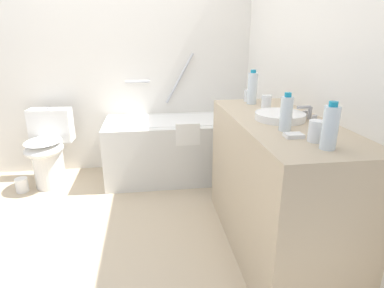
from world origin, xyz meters
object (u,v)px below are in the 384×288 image
object	(u,v)px
drinking_glass_0	(248,96)
toilet_paper_roll	(22,185)
sink_faucet	(309,113)
sink_basin	(280,116)
drinking_glass_2	(266,103)
toilet	(48,149)
water_bottle_2	(330,127)
water_bottle_0	(252,88)
water_bottle_1	(286,113)
soap_dish	(294,135)
drinking_glass_1	(316,131)
bathtub	(181,146)

from	to	relation	value
drinking_glass_0	toilet_paper_roll	distance (m)	2.21
sink_faucet	toilet_paper_roll	xyz separation A→B (m)	(-2.17, 1.08, -0.86)
sink_basin	drinking_glass_2	distance (m)	0.28
toilet	drinking_glass_0	bearing A→B (deg)	74.49
sink_faucet	drinking_glass_0	distance (m)	0.61
toilet	water_bottle_2	size ratio (longest dim) A/B	3.38
water_bottle_0	drinking_glass_0	world-z (taller)	water_bottle_0
sink_basin	water_bottle_1	size ratio (longest dim) A/B	1.48
sink_basin	drinking_glass_2	size ratio (longest dim) A/B	3.01
water_bottle_2	toilet_paper_roll	bearing A→B (deg)	141.04
water_bottle_2	soap_dish	distance (m)	0.22
water_bottle_1	drinking_glass_1	world-z (taller)	water_bottle_1
sink_basin	water_bottle_0	xyz separation A→B (m)	(-0.02, 0.49, 0.10)
sink_basin	sink_faucet	bearing A→B (deg)	0.00
bathtub	drinking_glass_2	distance (m)	1.25
water_bottle_0	drinking_glass_2	distance (m)	0.23
bathtub	water_bottle_0	xyz separation A→B (m)	(0.46, -0.75, 0.69)
water_bottle_1	drinking_glass_2	bearing A→B (deg)	80.87
sink_faucet	soap_dish	xyz separation A→B (m)	(-0.26, -0.35, -0.02)
toilet	drinking_glass_2	world-z (taller)	drinking_glass_2
toilet_paper_roll	water_bottle_0	bearing A→B (deg)	-16.67
bathtub	toilet	bearing A→B (deg)	-178.91
bathtub	water_bottle_0	bearing A→B (deg)	-58.42
sink_basin	water_bottle_0	size ratio (longest dim) A/B	1.20
bathtub	drinking_glass_0	distance (m)	1.02
water_bottle_2	toilet	bearing A→B (deg)	135.06
water_bottle_1	toilet_paper_roll	distance (m)	2.49
toilet	drinking_glass_1	bearing A→B (deg)	51.39
toilet	drinking_glass_1	distance (m)	2.46
bathtub	drinking_glass_1	world-z (taller)	bathtub
drinking_glass_0	soap_dish	bearing A→B (deg)	-93.56
water_bottle_0	bathtub	bearing A→B (deg)	121.58
water_bottle_0	sink_basin	bearing A→B (deg)	-87.75
sink_basin	bathtub	bearing A→B (deg)	111.22
toilet	toilet_paper_roll	distance (m)	0.40
sink_faucet	drinking_glass_2	world-z (taller)	drinking_glass_2
water_bottle_0	drinking_glass_0	xyz separation A→B (m)	(0.00, 0.09, -0.07)
toilet	drinking_glass_0	distance (m)	1.93
sink_faucet	water_bottle_1	distance (m)	0.34
toilet	water_bottle_2	world-z (taller)	water_bottle_2
bathtub	toilet_paper_roll	xyz separation A→B (m)	(-1.50, -0.16, -0.25)
drinking_glass_2	water_bottle_0	bearing A→B (deg)	98.78
water_bottle_1	water_bottle_2	world-z (taller)	water_bottle_2
drinking_glass_1	soap_dish	xyz separation A→B (m)	(-0.07, 0.08, -0.04)
water_bottle_1	water_bottle_2	bearing A→B (deg)	-77.46
drinking_glass_1	toilet_paper_roll	world-z (taller)	drinking_glass_1
water_bottle_1	drinking_glass_1	bearing A→B (deg)	-71.74
water_bottle_2	bathtub	bearing A→B (deg)	105.25
water_bottle_1	soap_dish	bearing A→B (deg)	-93.09
toilet	drinking_glass_0	size ratio (longest dim) A/B	8.22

